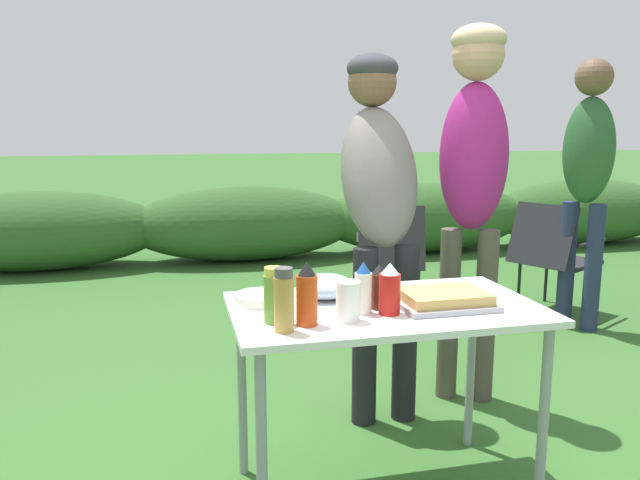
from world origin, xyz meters
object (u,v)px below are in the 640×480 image
(camp_chair_near_hedge, at_px, (390,254))
(standing_person_in_navy_coat, at_px, (587,167))
(plate_stack, at_px, (262,298))
(ketchup_bottle, at_px, (390,290))
(folding_table, at_px, (385,326))
(standing_person_in_gray_fleece, at_px, (473,164))
(mixing_bowl, at_px, (326,286))
(food_tray, at_px, (444,299))
(paper_cup_stack, at_px, (348,301))
(hot_sauce_bottle, at_px, (307,295))
(relish_jar, at_px, (274,296))
(bbq_sauce_bottle, at_px, (379,287))
(spice_jar, at_px, (284,301))
(standing_person_in_dark_puffer, at_px, (379,190))
(mayo_bottle, at_px, (363,289))
(camp_chair_green_behind_table, at_px, (552,253))

(camp_chair_near_hedge, bearing_deg, standing_person_in_navy_coat, -7.87)
(plate_stack, xyz_separation_m, ketchup_bottle, (0.40, -0.24, 0.07))
(folding_table, relative_size, standing_person_in_gray_fleece, 0.60)
(camp_chair_near_hedge, bearing_deg, ketchup_bottle, -93.34)
(standing_person_in_navy_coat, bearing_deg, mixing_bowl, -81.19)
(standing_person_in_gray_fleece, bearing_deg, mixing_bowl, -120.80)
(folding_table, xyz_separation_m, standing_person_in_navy_coat, (1.97, 1.59, 0.45))
(mixing_bowl, distance_m, ketchup_bottle, 0.30)
(food_tray, distance_m, paper_cup_stack, 0.39)
(paper_cup_stack, bearing_deg, camp_chair_near_hedge, 66.91)
(folding_table, relative_size, hot_sauce_bottle, 5.25)
(relish_jar, distance_m, hot_sauce_bottle, 0.11)
(plate_stack, distance_m, standing_person_in_gray_fleece, 1.32)
(paper_cup_stack, xyz_separation_m, bbq_sauce_bottle, (0.14, 0.11, 0.01))
(relish_jar, relative_size, camp_chair_near_hedge, 0.22)
(plate_stack, relative_size, spice_jar, 1.00)
(bbq_sauce_bottle, xyz_separation_m, standing_person_in_navy_coat, (2.00, 1.62, 0.29))
(camp_chair_near_hedge, bearing_deg, paper_cup_stack, -96.48)
(food_tray, bearing_deg, ketchup_bottle, -168.87)
(folding_table, distance_m, standing_person_in_dark_puffer, 0.84)
(food_tray, xyz_separation_m, paper_cup_stack, (-0.38, -0.08, 0.04))
(folding_table, bearing_deg, standing_person_in_gray_fleece, 46.03)
(standing_person_in_dark_puffer, height_order, standing_person_in_gray_fleece, standing_person_in_gray_fleece)
(standing_person_in_gray_fleece, bearing_deg, food_tray, -96.11)
(food_tray, bearing_deg, mixing_bowl, 151.49)
(mixing_bowl, distance_m, standing_person_in_dark_puffer, 0.74)
(relish_jar, bearing_deg, hot_sauce_bottle, -26.83)
(spice_jar, relative_size, standing_person_in_dark_puffer, 0.12)
(folding_table, relative_size, spice_jar, 5.39)
(folding_table, xyz_separation_m, plate_stack, (-0.42, 0.14, 0.09))
(mayo_bottle, relative_size, camp_chair_green_behind_table, 0.22)
(relish_jar, xyz_separation_m, ketchup_bottle, (0.40, 0.00, -0.00))
(mayo_bottle, distance_m, standing_person_in_gray_fleece, 1.18)
(paper_cup_stack, distance_m, camp_chair_near_hedge, 2.48)
(food_tray, bearing_deg, standing_person_in_gray_fleece, 57.61)
(camp_chair_near_hedge, bearing_deg, plate_stack, -104.78)
(plate_stack, bearing_deg, camp_chair_near_hedge, 58.62)
(relish_jar, relative_size, hot_sauce_bottle, 0.88)
(mayo_bottle, relative_size, relish_jar, 0.98)
(mixing_bowl, xyz_separation_m, standing_person_in_navy_coat, (2.15, 1.44, 0.33))
(spice_jar, xyz_separation_m, standing_person_in_navy_coat, (2.37, 1.79, 0.27))
(relish_jar, bearing_deg, standing_person_in_dark_puffer, 52.00)
(plate_stack, relative_size, hot_sauce_bottle, 0.98)
(standing_person_in_dark_puffer, bearing_deg, folding_table, -105.95)
(spice_jar, xyz_separation_m, standing_person_in_dark_puffer, (0.61, 0.90, 0.24))
(relish_jar, height_order, camp_chair_green_behind_table, relish_jar)
(food_tray, xyz_separation_m, relish_jar, (-0.62, -0.05, 0.06))
(bbq_sauce_bottle, bearing_deg, plate_stack, 155.96)
(food_tray, relative_size, standing_person_in_gray_fleece, 0.18)
(standing_person_in_gray_fleece, bearing_deg, spice_jar, -113.77)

